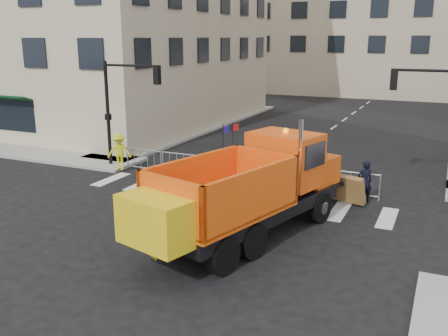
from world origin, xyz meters
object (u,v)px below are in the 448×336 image
at_px(plow_truck, 247,188).
at_px(cop_c, 304,172).
at_px(cop_b, 301,186).
at_px(cop_a, 365,182).
at_px(worker, 119,151).

bearing_deg(plow_truck, cop_c, 11.27).
bearing_deg(cop_b, cop_c, -68.32).
relative_size(cop_a, worker, 0.97).
xyz_separation_m(cop_a, cop_c, (-2.50, 0.00, 0.11)).
height_order(plow_truck, worker, plow_truck).
relative_size(plow_truck, worker, 5.85).
bearing_deg(plow_truck, worker, 75.15).
bearing_deg(cop_a, cop_c, -34.22).
xyz_separation_m(cop_b, worker, (-9.71, 1.52, 0.17)).
relative_size(cop_a, cop_b, 1.00).
relative_size(plow_truck, cop_c, 5.32).
bearing_deg(worker, cop_a, -25.35).
distance_m(cop_b, worker, 9.83).
bearing_deg(cop_c, cop_b, 65.58).
distance_m(plow_truck, cop_b, 3.95).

